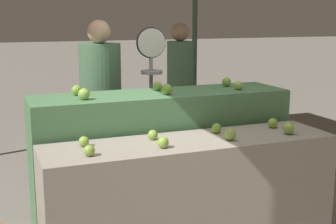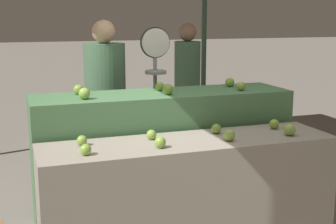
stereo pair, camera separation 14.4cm
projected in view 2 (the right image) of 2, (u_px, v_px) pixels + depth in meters
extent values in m
cylinder|color=#33513D|center=(204.00, 40.00, 6.43)|extent=(0.07, 0.07, 2.73)
cube|color=gray|center=(189.00, 196.00, 3.37)|extent=(2.11, 0.55, 0.83)
cube|color=#4C7A4C|center=(163.00, 156.00, 3.90)|extent=(2.11, 0.55, 1.08)
sphere|color=#84AD3D|center=(86.00, 150.00, 2.93)|extent=(0.07, 0.07, 0.07)
sphere|color=#84AD3D|center=(160.00, 142.00, 3.09)|extent=(0.08, 0.08, 0.08)
sphere|color=#8EB247|center=(229.00, 135.00, 3.27)|extent=(0.08, 0.08, 0.08)
sphere|color=#8EB247|center=(290.00, 130.00, 3.41)|extent=(0.09, 0.09, 0.09)
sphere|color=#84AD3D|center=(82.00, 141.00, 3.15)|extent=(0.07, 0.07, 0.07)
sphere|color=#84AD3D|center=(151.00, 135.00, 3.30)|extent=(0.07, 0.07, 0.07)
sphere|color=#7AA338|center=(216.00, 129.00, 3.47)|extent=(0.07, 0.07, 0.07)
sphere|color=#84AD3D|center=(274.00, 124.00, 3.62)|extent=(0.08, 0.08, 0.08)
sphere|color=#8EB247|center=(84.00, 94.00, 3.48)|extent=(0.09, 0.09, 0.09)
sphere|color=#7AA338|center=(168.00, 89.00, 3.68)|extent=(0.09, 0.09, 0.09)
sphere|color=#8EB247|center=(241.00, 86.00, 3.89)|extent=(0.07, 0.07, 0.07)
sphere|color=#7AA338|center=(78.00, 90.00, 3.68)|extent=(0.08, 0.08, 0.08)
sphere|color=#7AA338|center=(160.00, 86.00, 3.89)|extent=(0.07, 0.07, 0.07)
sphere|color=#7AA338|center=(230.00, 82.00, 4.10)|extent=(0.08, 0.08, 0.08)
cylinder|color=#99999E|center=(155.00, 118.00, 4.45)|extent=(0.04, 0.04, 1.48)
cylinder|color=black|center=(155.00, 43.00, 4.31)|extent=(0.28, 0.01, 0.28)
cylinder|color=silver|center=(156.00, 43.00, 4.29)|extent=(0.26, 0.02, 0.26)
cylinder|color=#99999E|center=(156.00, 65.00, 4.33)|extent=(0.01, 0.01, 0.14)
cylinder|color=#99999E|center=(156.00, 72.00, 4.35)|extent=(0.20, 0.20, 0.03)
cube|color=#2D2D38|center=(107.00, 152.00, 4.56)|extent=(0.29, 0.18, 0.77)
cylinder|color=#476B4C|center=(105.00, 79.00, 4.42)|extent=(0.39, 0.39, 0.67)
sphere|color=tan|center=(104.00, 32.00, 4.33)|extent=(0.22, 0.22, 0.22)
cube|color=#2D2D38|center=(187.00, 126.00, 5.70)|extent=(0.26, 0.19, 0.75)
cylinder|color=#476B4C|center=(187.00, 69.00, 5.56)|extent=(0.37, 0.37, 0.65)
sphere|color=#936B51|center=(188.00, 32.00, 5.47)|extent=(0.21, 0.21, 0.21)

